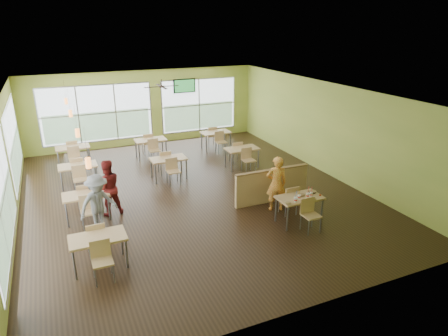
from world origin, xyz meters
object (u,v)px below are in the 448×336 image
Objects in this scene: food_basket at (312,192)px; half_wall_divider at (272,185)px; main_table at (299,201)px; man_plaid at (276,184)px.

half_wall_divider is at bearing 108.93° from food_basket.
food_basket is at bearing 10.87° from main_table.
man_plaid is (-0.18, 0.92, 0.18)m from main_table.
food_basket is (0.47, -1.36, 0.26)m from half_wall_divider.
food_basket is at bearing -71.07° from half_wall_divider.
main_table is at bearing -169.13° from food_basket.
half_wall_divider is 0.63m from man_plaid.
main_table is 0.63× the size of half_wall_divider.
man_plaid is at bearing 100.86° from main_table.
man_plaid is at bearing -108.20° from half_wall_divider.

